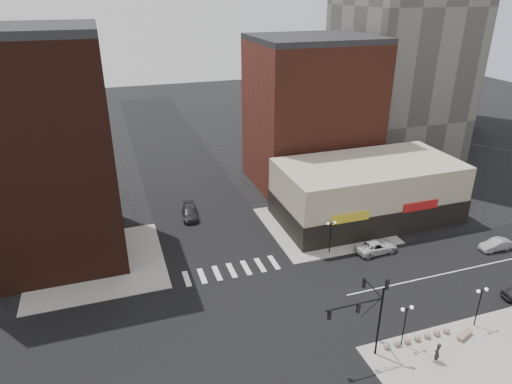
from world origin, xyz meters
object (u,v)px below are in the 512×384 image
street_lamp_se_a (406,316)px  pedestrian (437,353)px  white_suv (376,247)px  stone_bench (464,335)px  silver_sedan (496,245)px  street_lamp_ne (331,229)px  dark_sedan_north (190,212)px  traffic_signal (369,308)px  street_lamp_se_b (481,298)px

street_lamp_se_a → pedestrian: (1.57, -2.62, -2.21)m
white_suv → stone_bench: size_ratio=2.67×
silver_sedan → pedestrian: size_ratio=2.13×
street_lamp_ne → silver_sedan: 20.49m
white_suv → dark_sedan_north: size_ratio=1.02×
street_lamp_ne → traffic_signal: bearing=-106.7°
white_suv → dark_sedan_north: dark_sedan_north is taller
street_lamp_ne → white_suv: 6.22m
street_lamp_ne → pedestrian: 18.76m
street_lamp_ne → dark_sedan_north: size_ratio=0.81×
street_lamp_se_a → pedestrian: bearing=-59.0°
street_lamp_ne → white_suv: size_ratio=0.80×
dark_sedan_north → pedestrian: (14.56, -33.22, 0.34)m
pedestrian → street_lamp_ne: bearing=-112.3°
white_suv → pedestrian: bearing=160.6°
pedestrian → stone_bench: (4.42, 1.62, -0.72)m
traffic_signal → stone_bench: 10.85m
dark_sedan_north → stone_bench: (18.99, -31.60, -0.39)m
street_lamp_se_b → white_suv: street_lamp_se_b is taller
stone_bench → street_lamp_se_b: bearing=5.7°
pedestrian → stone_bench: pedestrian is taller
street_lamp_ne → pedestrian: (0.57, -18.62, -2.21)m
street_lamp_se_a → stone_bench: 6.75m
silver_sedan → pedestrian: (-18.94, -12.95, 0.40)m
dark_sedan_north → traffic_signal: bearing=-66.7°
street_lamp_ne → dark_sedan_north: street_lamp_ne is taller
pedestrian → silver_sedan: bearing=-169.7°
street_lamp_ne → silver_sedan: street_lamp_ne is taller
street_lamp_ne → dark_sedan_north: bearing=133.8°
street_lamp_se_a → street_lamp_se_b: 8.00m
street_lamp_se_a → pedestrian: size_ratio=2.18×
traffic_signal → stone_bench: bearing=-6.8°
silver_sedan → pedestrian: pedestrian is taller
white_suv → pedestrian: size_ratio=2.72×
street_lamp_se_a → street_lamp_se_b: size_ratio=1.00×
traffic_signal → street_lamp_se_b: bearing=-0.8°
pedestrian → traffic_signal: bearing=-51.6°
street_lamp_se_b → pedestrian: bearing=-157.8°
white_suv → pedestrian: pedestrian is taller
street_lamp_ne → silver_sedan: size_ratio=1.02×
street_lamp_se_a → silver_sedan: size_ratio=1.02×
silver_sedan → dark_sedan_north: bearing=-120.8°
silver_sedan → stone_bench: bearing=-51.6°
street_lamp_se_a → stone_bench: (5.99, -1.00, -2.94)m
street_lamp_se_a → street_lamp_se_b: same height
silver_sedan → pedestrian: bearing=-55.2°
dark_sedan_north → pedestrian: bearing=-59.9°
street_lamp_se_a → silver_sedan: (20.51, 10.33, -2.62)m
silver_sedan → dark_sedan_north: (-33.51, 20.27, 0.07)m
street_lamp_ne → street_lamp_se_b: bearing=-66.4°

